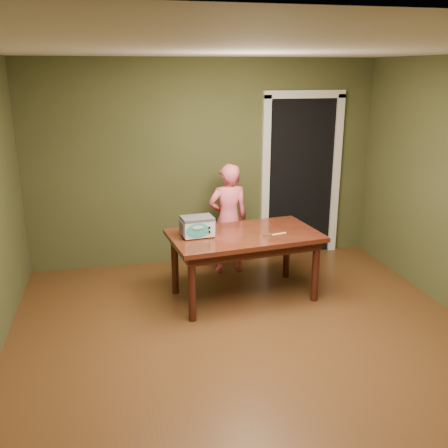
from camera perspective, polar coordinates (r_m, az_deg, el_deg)
floor at (r=4.60m, az=3.85°, el=-15.02°), size 5.00×5.00×0.00m
room_shell at (r=3.96m, az=4.34°, el=6.36°), size 4.52×5.02×2.61m
doorway at (r=7.08m, az=7.90°, el=5.71°), size 1.10×0.66×2.25m
dining_table at (r=5.45m, az=2.34°, el=-2.07°), size 1.70×1.09×0.75m
toy_oven at (r=5.29m, az=-3.06°, el=-0.22°), size 0.37×0.27×0.22m
baking_pan at (r=5.35m, az=4.96°, el=-1.23°), size 0.10×0.10×0.02m
spatula at (r=5.42m, az=6.28°, el=-1.13°), size 0.18×0.07×0.01m
child at (r=6.15m, az=0.50°, el=0.60°), size 0.52×0.35×1.38m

